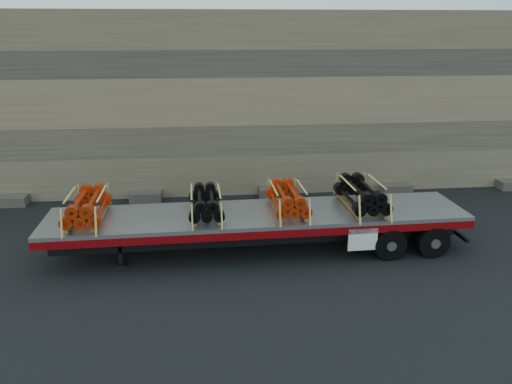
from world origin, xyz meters
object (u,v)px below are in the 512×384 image
Objects in this scene: bundle_rear at (361,195)px; bundle_front at (87,208)px; bundle_midfront at (206,204)px; bundle_midrear at (288,200)px; trailer at (258,232)px.

bundle_front is at bearing -180.00° from bundle_rear.
bundle_midfront is 4.63m from bundle_rear.
bundle_rear reaches higher than bundle_midrear.
bundle_rear is (4.63, 0.11, 0.05)m from bundle_midfront.
bundle_front is at bearing -180.00° from trailer.
bundle_midrear is 2.24m from bundle_rear.
bundle_midrear is 0.92× the size of bundle_rear.
bundle_rear is at bearing 0.00° from bundle_front.
bundle_midfront is 0.88× the size of bundle_rear.
trailer is at bearing 0.00° from bundle_front.
bundle_midfront is at bearing 0.00° from bundle_front.
bundle_rear is (7.94, 0.19, 0.02)m from bundle_front.
bundle_midfront is at bearing -180.00° from trailer.
bundle_midfront is 0.95× the size of bundle_midrear.
bundle_midrear reaches higher than trailer.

